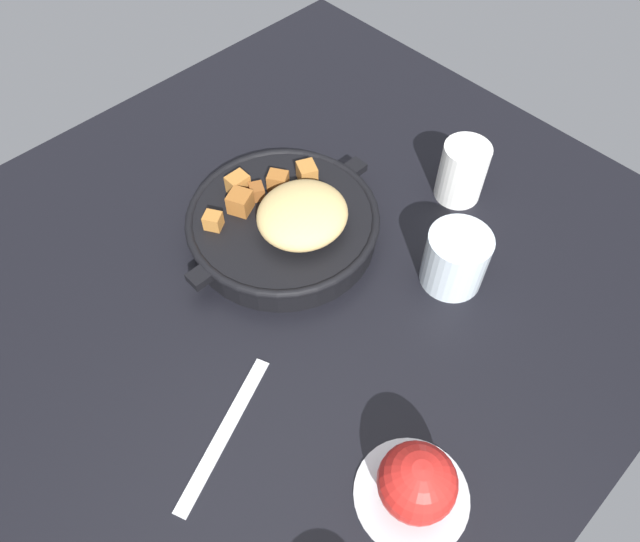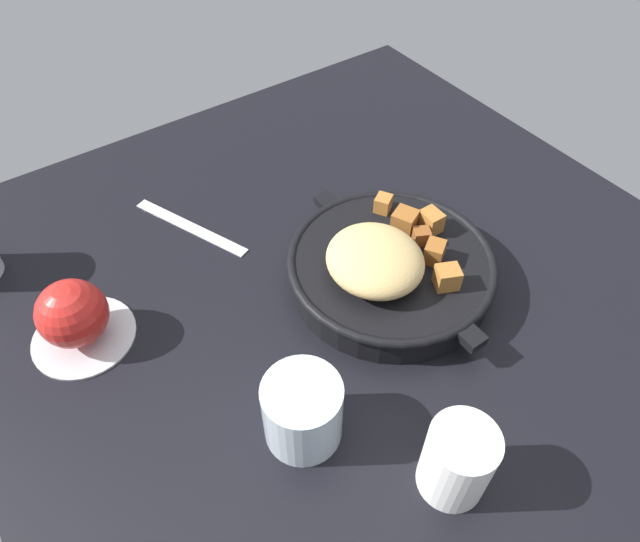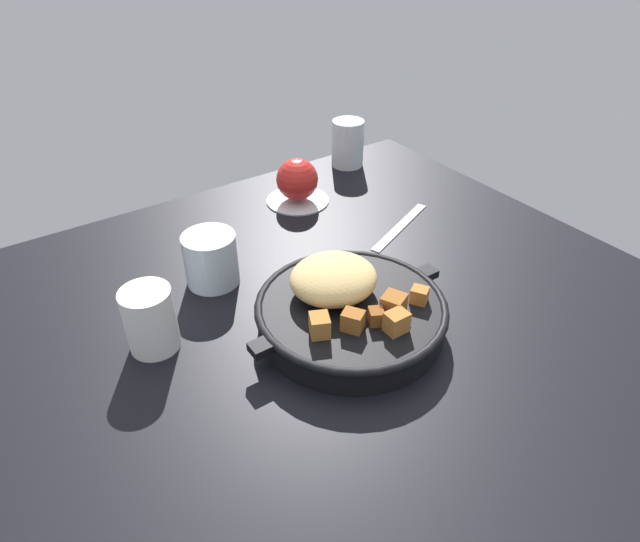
% 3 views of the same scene
% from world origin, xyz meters
% --- Properties ---
extents(ground_plane, '(0.94, 0.89, 0.02)m').
position_xyz_m(ground_plane, '(0.00, 0.00, -0.01)').
color(ground_plane, black).
extents(cast_iron_skillet, '(0.30, 0.26, 0.09)m').
position_xyz_m(cast_iron_skillet, '(-0.01, -0.04, 0.03)').
color(cast_iron_skillet, black).
rests_on(cast_iron_skillet, ground_plane).
extents(saucer_plate, '(0.12, 0.12, 0.01)m').
position_xyz_m(saucer_plate, '(0.12, 0.30, 0.00)').
color(saucer_plate, '#B7BABF').
rests_on(saucer_plate, ground_plane).
extents(red_apple, '(0.08, 0.08, 0.08)m').
position_xyz_m(red_apple, '(0.12, 0.30, 0.05)').
color(red_apple, red).
rests_on(red_apple, saucer_plate).
extents(butter_knife, '(0.18, 0.09, 0.00)m').
position_xyz_m(butter_knife, '(0.22, 0.12, 0.00)').
color(butter_knife, silver).
rests_on(butter_knife, ground_plane).
extents(water_glass_short, '(0.08, 0.08, 0.08)m').
position_xyz_m(water_glass_short, '(-0.12, 0.16, 0.04)').
color(water_glass_short, silver).
rests_on(water_glass_short, ground_plane).
extents(white_creamer_pitcher, '(0.06, 0.06, 0.09)m').
position_xyz_m(white_creamer_pitcher, '(-0.24, 0.07, 0.04)').
color(white_creamer_pitcher, white).
rests_on(white_creamer_pitcher, ground_plane).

